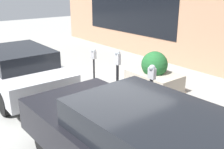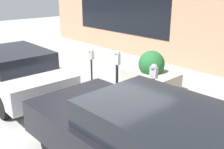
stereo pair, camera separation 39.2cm
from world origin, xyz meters
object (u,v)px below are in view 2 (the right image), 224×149
Objects in this scene: planter_box at (151,75)px; parked_car_front at (159,145)px; parking_meter_second at (117,69)px; parking_meter_middle at (91,61)px; parking_meter_nearest at (153,83)px; parked_car_middle at (14,71)px.

planter_box is 4.14m from parked_car_front.
parking_meter_second reaches higher than parking_meter_middle.
parking_meter_nearest reaches higher than parked_car_middle.
parking_meter_second reaches higher than parked_car_front.
parked_car_front is at bearing 148.39° from parking_meter_second.
parked_car_front is at bearing 131.41° from planter_box.
parked_car_middle reaches higher than planter_box.
parked_car_front reaches higher than planter_box.
parking_meter_middle reaches higher than planter_box.
parked_car_front is (-1.44, 1.59, -0.17)m from parking_meter_nearest.
parking_meter_middle is at bearing -1.71° from parking_meter_nearest.
parking_meter_nearest is 3.99m from parked_car_middle.
planter_box is at bearing -49.29° from parking_meter_nearest.
parked_car_front reaches higher than parking_meter_nearest.
parked_car_front is at bearing 156.12° from parking_meter_middle.
parking_meter_nearest is 1.22m from parking_meter_second.
parked_car_middle is (5.06, 0.07, -0.05)m from parked_car_front.
parked_car_front reaches higher than parking_meter_middle.
parked_car_front is 1.17× the size of parked_car_middle.
parking_meter_nearest is 0.28× the size of parked_car_front.
parked_car_middle is (1.31, 1.74, -0.24)m from parking_meter_middle.
parking_meter_second is at bearing -33.50° from parked_car_front.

